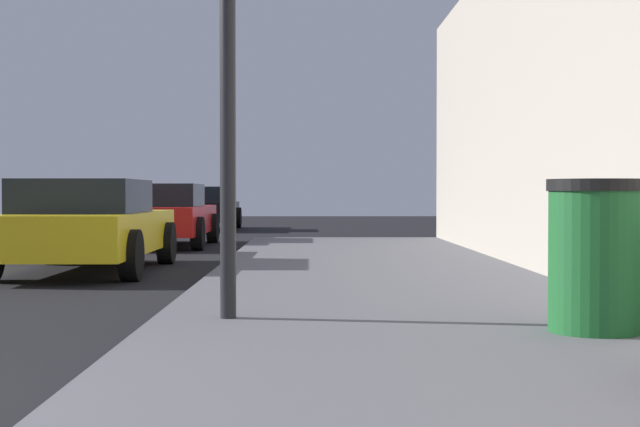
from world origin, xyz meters
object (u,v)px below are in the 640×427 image
trash_bin (595,255)px  car_black (203,208)px  car_yellow (86,225)px  car_red (161,215)px

trash_bin → car_black: size_ratio=0.23×
car_yellow → car_black: bearing=90.4°
car_black → trash_bin: bearing=-76.5°
trash_bin → car_black: car_black is taller
trash_bin → car_yellow: bearing=127.2°
trash_bin → car_red: car_red is taller
trash_bin → car_red: bearing=111.3°
car_red → car_black: 8.58m
trash_bin → car_yellow: size_ratio=0.23×
trash_bin → car_red: 13.62m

